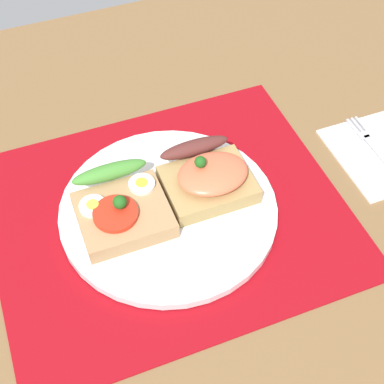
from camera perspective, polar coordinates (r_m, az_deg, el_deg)
ground_plane at (r=69.56cm, az=-2.31°, el=-3.05°), size 120.00×90.00×3.20cm
placemat at (r=68.17cm, az=-2.35°, el=-2.17°), size 41.26×34.80×0.30cm
plate at (r=67.61cm, az=-2.37°, el=-1.82°), size 25.76×25.76×1.10cm
sandwich_egg_tomato at (r=65.78cm, az=-7.15°, el=-1.46°), size 10.23×10.53×4.32cm
sandwich_salmon at (r=67.62cm, az=1.61°, el=1.55°), size 10.35×9.76×5.40cm
napkin at (r=78.39cm, az=18.35°, el=3.75°), size 11.67×13.38×0.60cm
fork at (r=77.93cm, az=18.00°, el=4.03°), size 1.62×13.68×0.32cm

